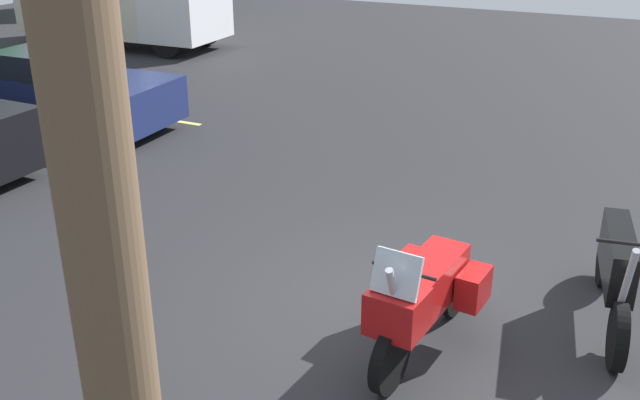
# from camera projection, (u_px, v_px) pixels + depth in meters

# --- Properties ---
(ground) EXTENTS (44.00, 44.00, 0.10)m
(ground) POSITION_uv_depth(u_px,v_px,m) (387.00, 317.00, 7.96)
(ground) COLOR #262628
(motorcycle_touring) EXTENTS (2.22, 0.97, 1.39)m
(motorcycle_touring) POSITION_uv_depth(u_px,v_px,m) (423.00, 295.00, 7.02)
(motorcycle_touring) COLOR black
(motorcycle_touring) RESTS_ON ground
(motorcycle_second) EXTENTS (2.34, 0.67, 1.32)m
(motorcycle_second) POSITION_uv_depth(u_px,v_px,m) (615.00, 271.00, 7.55)
(motorcycle_second) COLOR black
(motorcycle_second) RESTS_ON ground
(car_navy) EXTENTS (1.92, 4.40, 1.49)m
(car_navy) POSITION_uv_depth(u_px,v_px,m) (65.00, 90.00, 13.92)
(car_navy) COLOR navy
(car_navy) RESTS_ON ground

